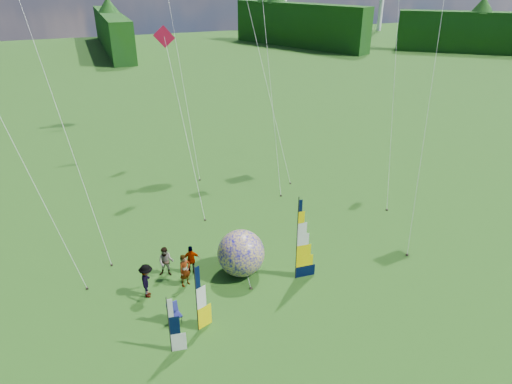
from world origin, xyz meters
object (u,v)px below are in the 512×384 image
object	(u,v)px
spectator_c	(147,281)
camp_chair	(175,314)
side_banner_left	(196,300)
bol_inflatable	(241,253)
feather_banner_main	(297,241)
side_banner_far	(169,326)
spectator_a	(185,270)
spectator_b	(166,262)
spectator_d	(191,260)
kite_whale	(256,27)

from	to	relation	value
spectator_c	camp_chair	size ratio (longest dim) A/B	1.82
side_banner_left	bol_inflatable	xyz separation A→B (m)	(3.35, 3.48, -0.47)
feather_banner_main	side_banner_far	distance (m)	7.92
side_banner_far	spectator_a	distance (m)	4.74
side_banner_far	spectator_b	bearing A→B (deg)	89.43
spectator_a	spectator_b	bearing A→B (deg)	96.38
spectator_b	spectator_c	size ratio (longest dim) A/B	0.93
side_banner_far	bol_inflatable	distance (m)	6.46
feather_banner_main	spectator_d	size ratio (longest dim) A/B	2.81
feather_banner_main	camp_chair	xyz separation A→B (m)	(-6.79, -1.07, -1.87)
spectator_c	camp_chair	bearing A→B (deg)	-147.35
spectator_c	kite_whale	world-z (taller)	kite_whale
side_banner_left	kite_whale	bearing A→B (deg)	41.18
side_banner_far	spectator_b	distance (m)	5.72
spectator_d	feather_banner_main	bearing A→B (deg)	163.77
bol_inflatable	camp_chair	xyz separation A→B (m)	(-4.23, -2.60, -0.77)
feather_banner_main	bol_inflatable	distance (m)	3.18
feather_banner_main	bol_inflatable	bearing A→B (deg)	152.85
spectator_b	camp_chair	bearing A→B (deg)	-73.69
feather_banner_main	side_banner_left	bearing A→B (deg)	-158.04
feather_banner_main	side_banner_left	xyz separation A→B (m)	(-5.91, -1.95, -0.63)
side_banner_left	spectator_a	distance (m)	3.64
side_banner_far	spectator_d	xyz separation A→B (m)	(2.26, 5.34, -0.59)
spectator_c	camp_chair	distance (m)	2.65
spectator_b	feather_banner_main	bearing A→B (deg)	-1.78
spectator_a	spectator_d	size ratio (longest dim) A/B	1.09
side_banner_left	camp_chair	xyz separation A→B (m)	(-0.89, 0.88, -1.24)
feather_banner_main	spectator_b	world-z (taller)	feather_banner_main
side_banner_far	camp_chair	bearing A→B (deg)	81.26
bol_inflatable	spectator_a	bearing A→B (deg)	178.90
bol_inflatable	feather_banner_main	bearing A→B (deg)	-30.87
spectator_a	spectator_d	distance (m)	1.10
camp_chair	kite_whale	xyz separation A→B (m)	(11.07, 18.02, 10.49)
spectator_a	kite_whale	xyz separation A→B (m)	(9.94, 15.36, 10.08)
side_banner_left	spectator_b	size ratio (longest dim) A/B	2.01
spectator_c	feather_banner_main	bearing A→B (deg)	-86.95
side_banner_far	spectator_c	world-z (taller)	side_banner_far
side_banner_left	bol_inflatable	world-z (taller)	side_banner_left
spectator_d	kite_whale	xyz separation A→B (m)	(9.36, 14.42, 10.16)
feather_banner_main	spectator_a	world-z (taller)	feather_banner_main
side_banner_left	spectator_d	world-z (taller)	side_banner_left
camp_chair	side_banner_far	bearing A→B (deg)	-121.36
bol_inflatable	spectator_c	size ratio (longest dim) A/B	1.37
camp_chair	kite_whale	size ratio (longest dim) A/B	0.05
side_banner_far	kite_whale	size ratio (longest dim) A/B	0.13
spectator_c	spectator_d	world-z (taller)	spectator_c
spectator_b	spectator_d	xyz separation A→B (m)	(1.33, -0.28, -0.02)
spectator_b	spectator_c	bearing A→B (deg)	-109.40
bol_inflatable	spectator_c	world-z (taller)	bol_inflatable
bol_inflatable	spectator_c	distance (m)	5.11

